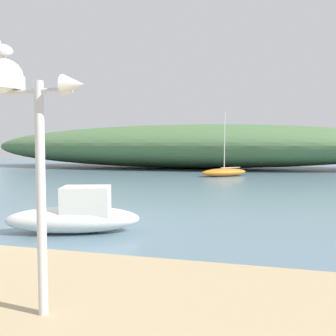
% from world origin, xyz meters
% --- Properties ---
extents(ground_plane, '(120.00, 120.00, 0.00)m').
position_xyz_m(ground_plane, '(0.00, 0.00, 0.00)').
color(ground_plane, slate).
extents(distant_hill, '(51.26, 15.64, 5.17)m').
position_xyz_m(distant_hill, '(-2.12, 30.98, 2.59)').
color(distant_hill, '#517547').
rests_on(distant_hill, ground).
extents(mast_structure, '(1.37, 0.48, 3.33)m').
position_xyz_m(mast_structure, '(2.95, -6.08, 2.92)').
color(mast_structure, silver).
rests_on(mast_structure, beach_sand).
extents(seagull_on_radar, '(0.17, 0.33, 0.23)m').
position_xyz_m(seagull_on_radar, '(2.72, -6.10, 3.66)').
color(seagull_on_radar, orange).
rests_on(seagull_on_radar, mast_structure).
extents(sailboat_far_left, '(4.18, 3.72, 5.41)m').
position_xyz_m(sailboat_far_left, '(3.46, 19.14, 0.36)').
color(sailboat_far_left, orange).
rests_on(sailboat_far_left, ground).
extents(motorboat_outer_mooring, '(3.91, 2.29, 1.30)m').
position_xyz_m(motorboat_outer_mooring, '(1.05, -1.31, 0.49)').
color(motorboat_outer_mooring, white).
rests_on(motorboat_outer_mooring, ground).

